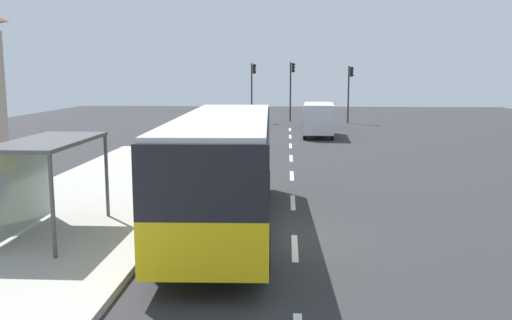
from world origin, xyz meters
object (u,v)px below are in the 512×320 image
traffic_light_median (292,82)px  traffic_light_far_side (253,83)px  bus (225,164)px  sedan_near (315,118)px  white_van (318,117)px  traffic_light_near_side (350,85)px  recycling_bin_yellow (152,193)px  recycling_bin_blue (157,188)px  bus_shelter (38,162)px

traffic_light_median → traffic_light_far_side: bearing=-167.1°
bus → sedan_near: size_ratio=2.52×
white_van → traffic_light_median: (-1.80, 12.45, 2.21)m
traffic_light_near_side → traffic_light_far_side: size_ratio=0.95×
bus → recycling_bin_yellow: size_ratio=11.66×
white_van → sedan_near: 6.70m
sedan_near → recycling_bin_blue: sedan_near is taller
traffic_light_near_side → bus_shelter: 37.69m
bus_shelter → traffic_light_far_side: bearing=84.8°
recycling_bin_blue → traffic_light_near_side: bearing=73.1°
sedan_near → recycling_bin_yellow: sedan_near is taller
bus → recycling_bin_blue: bearing=137.7°
bus → sedan_near: 30.37m
traffic_light_near_side → traffic_light_far_side: bearing=174.7°
bus → bus_shelter: bus is taller
recycling_bin_yellow → recycling_bin_blue: (0.00, 0.70, 0.00)m
recycling_bin_blue → traffic_light_median: size_ratio=0.18×
white_van → bus: bearing=-99.5°
bus → traffic_light_near_side: bearing=78.1°
traffic_light_far_side → bus_shelter: traffic_light_far_side is taller
traffic_light_far_side → traffic_light_median: (3.50, 0.80, 0.06)m
sedan_near → traffic_light_near_side: size_ratio=0.88×
sedan_near → traffic_light_median: size_ratio=0.82×
white_van → recycling_bin_yellow: bearing=-106.3°
recycling_bin_yellow → white_van: bearing=73.7°
bus_shelter → white_van: bearing=70.9°
sedan_near → bus: bearing=-97.6°
recycling_bin_blue → traffic_light_near_side: traffic_light_near_side is taller
traffic_light_near_side → bus_shelter: size_ratio=1.25×
bus → traffic_light_median: traffic_light_median is taller
recycling_bin_blue → traffic_light_median: bearing=82.2°
bus_shelter → recycling_bin_yellow: bearing=54.0°
bus_shelter → bus: bearing=17.5°
recycling_bin_blue → traffic_light_near_side: 33.53m
traffic_light_near_side → recycling_bin_blue: bearing=-106.9°
bus → traffic_light_near_side: size_ratio=2.21×
traffic_light_far_side → traffic_light_median: bearing=12.9°
bus → white_van: bearing=80.5°
traffic_light_near_side → bus_shelter: traffic_light_near_side is taller
recycling_bin_yellow → recycling_bin_blue: same height
white_van → traffic_light_far_side: 12.98m
recycling_bin_yellow → bus_shelter: (-2.21, -3.05, 1.44)m
recycling_bin_yellow → bus_shelter: 4.03m
sedan_near → bus_shelter: bearing=-105.4°
sedan_near → recycling_bin_blue: bearing=-103.1°
white_van → traffic_light_near_side: bearing=73.1°
bus → recycling_bin_yellow: (-2.49, 1.57, -1.19)m
sedan_near → recycling_bin_yellow: size_ratio=4.64×
recycling_bin_blue → traffic_light_median: 34.03m
bus → traffic_light_median: (2.11, 35.86, 1.71)m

